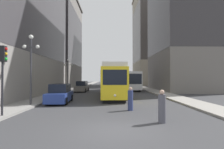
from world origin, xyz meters
name	(u,v)px	position (x,y,z in m)	size (l,w,h in m)	color
ground_plane	(115,130)	(0.00, 0.00, 0.00)	(200.00, 200.00, 0.00)	#38383A
sidewalk_left	(82,86)	(-7.52, 40.00, 0.07)	(2.51, 120.00, 0.15)	gray
sidewalk_right	(138,86)	(7.52, 40.00, 0.07)	(2.51, 120.00, 0.15)	gray
streetcar	(111,80)	(0.01, 14.70, 2.10)	(3.12, 13.22, 3.89)	black
transit_bus	(129,80)	(3.79, 27.68, 1.95)	(2.87, 12.89, 3.45)	black
parked_car_left_near	(82,87)	(-4.96, 23.16, 0.84)	(2.01, 4.93, 1.82)	black
parked_car_left_mid	(60,94)	(-4.97, 9.18, 0.84)	(2.03, 4.67, 1.82)	black
pedestrian_crossing_near	(130,100)	(1.30, 5.04, 0.80)	(0.38, 0.38, 1.72)	navy
pedestrian_crossing_far	(162,107)	(2.56, 1.36, 0.82)	(0.40, 0.40, 1.76)	#4C4C56
traffic_light_near_left	(3,62)	(-6.65, 2.67, 3.36)	(0.47, 0.36, 4.17)	#232328
lamp_post_left_near	(31,59)	(-6.86, 7.08, 3.99)	(1.41, 0.36, 5.88)	#333338
lamp_post_left_far	(68,70)	(-6.86, 20.94, 3.62)	(1.41, 0.36, 5.25)	#333338
building_left_corner	(1,15)	(-14.94, 16.32, 10.92)	(12.93, 21.98, 21.23)	gray
building_left_midblock	(47,41)	(-16.26, 38.78, 11.89)	(15.56, 19.59, 23.10)	slate
building_right_corner	(157,37)	(16.05, 52.34, 16.01)	(15.13, 18.11, 31.04)	gray
building_right_midblock	(183,13)	(13.88, 26.08, 14.79)	(10.80, 16.09, 28.69)	slate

